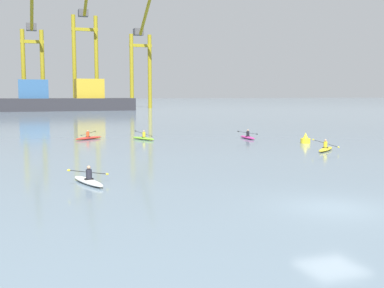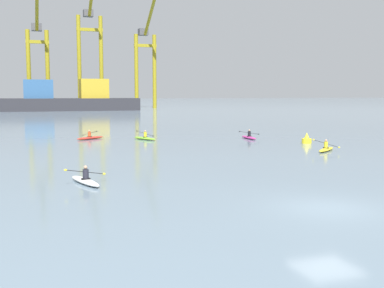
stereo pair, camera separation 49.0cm
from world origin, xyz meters
TOP-DOWN VIEW (x-y plane):
  - ground_plane at (0.00, 0.00)m, footprint 800.00×800.00m
  - container_barge at (-7.63, 116.41)m, footprint 51.92×9.45m
  - gantry_crane_west_mid at (-7.57, 127.86)m, footprint 6.29×15.82m
  - gantry_crane_east_mid at (7.34, 130.69)m, footprint 7.66×18.25m
  - gantry_crane_east at (23.79, 129.29)m, footprint 6.88×18.85m
  - channel_buoy at (13.14, 22.43)m, footprint 0.90×0.90m
  - kayak_yellow at (11.35, 16.73)m, footprint 2.99×2.65m
  - kayak_magenta at (10.09, 28.32)m, footprint 2.27×3.43m
  - kayak_lime at (-0.17, 30.86)m, footprint 2.04×3.36m
  - kayak_white at (-8.59, 8.67)m, footprint 2.19×3.44m
  - kayak_red at (-5.28, 33.06)m, footprint 3.14×2.42m

SIDE VIEW (x-z plane):
  - ground_plane at x=0.00m, z-range 0.00..0.00m
  - kayak_yellow at x=11.35m, z-range -0.30..0.65m
  - kayak_magenta at x=10.09m, z-range -0.30..0.65m
  - kayak_white at x=-8.59m, z-range -0.30..0.65m
  - kayak_red at x=-5.28m, z-range -0.30..0.65m
  - kayak_lime at x=-0.17m, z-range -0.33..0.67m
  - channel_buoy at x=13.14m, z-range -0.14..0.86m
  - container_barge at x=-7.63m, z-range -1.42..6.97m
  - gantry_crane_west_mid at x=-7.57m, z-range -0.05..30.67m
  - gantry_crane_east at x=23.79m, z-range -0.72..32.57m
  - gantry_crane_east_mid at x=7.34m, z-range -0.55..37.61m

